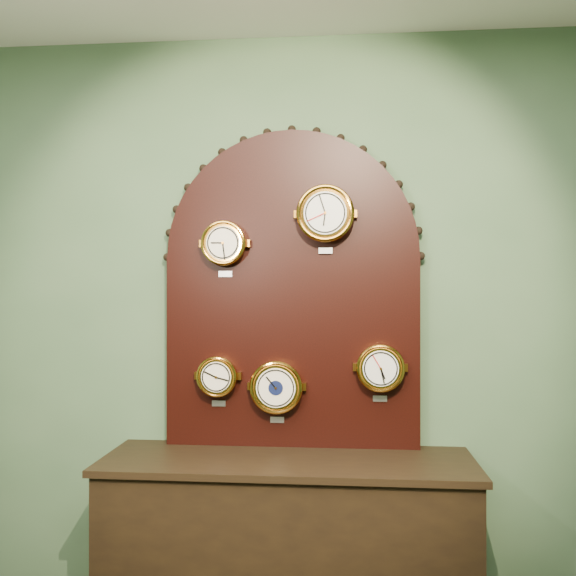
# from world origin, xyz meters

# --- Properties ---
(wall_back) EXTENTS (4.00, 0.00, 4.00)m
(wall_back) POSITION_xyz_m (0.00, 2.50, 1.40)
(wall_back) COLOR #4A6A48
(wall_back) RESTS_ON ground
(shop_counter) EXTENTS (1.60, 0.50, 0.80)m
(shop_counter) POSITION_xyz_m (0.00, 2.23, 0.40)
(shop_counter) COLOR black
(shop_counter) RESTS_ON ground_plane
(display_board) EXTENTS (1.26, 0.06, 1.53)m
(display_board) POSITION_xyz_m (0.00, 2.45, 1.63)
(display_board) COLOR black
(display_board) RESTS_ON shop_counter
(roman_clock) EXTENTS (0.21, 0.08, 0.26)m
(roman_clock) POSITION_xyz_m (-0.31, 2.38, 1.79)
(roman_clock) COLOR orange
(roman_clock) RESTS_ON display_board
(arabic_clock) EXTENTS (0.27, 0.08, 0.32)m
(arabic_clock) POSITION_xyz_m (0.16, 2.38, 1.92)
(arabic_clock) COLOR orange
(arabic_clock) RESTS_ON display_board
(hygrometer) EXTENTS (0.19, 0.08, 0.24)m
(hygrometer) POSITION_xyz_m (-0.35, 2.38, 1.16)
(hygrometer) COLOR orange
(hygrometer) RESTS_ON display_board
(barometer) EXTENTS (0.25, 0.08, 0.30)m
(barometer) POSITION_xyz_m (-0.07, 2.38, 1.12)
(barometer) COLOR orange
(barometer) RESTS_ON display_board
(tide_clock) EXTENTS (0.22, 0.08, 0.27)m
(tide_clock) POSITION_xyz_m (0.41, 2.38, 1.21)
(tide_clock) COLOR orange
(tide_clock) RESTS_ON display_board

